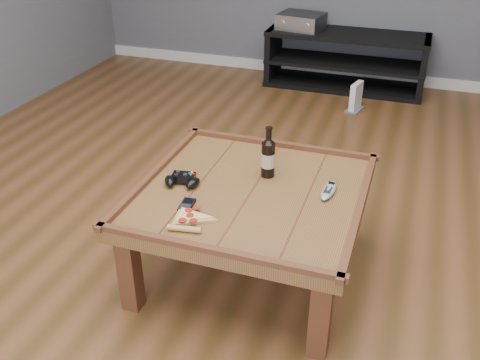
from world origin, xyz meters
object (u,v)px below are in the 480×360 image
(media_console, at_px, (345,61))
(av_receiver, at_px, (301,21))
(coffee_table, at_px, (252,202))
(beer_bottle, at_px, (268,157))
(smartphone, at_px, (187,205))
(remote_control, at_px, (329,190))
(game_console, at_px, (356,98))
(game_controller, at_px, (182,180))
(pizza_slice, at_px, (189,219))

(media_console, height_order, av_receiver, av_receiver)
(coffee_table, distance_m, beer_bottle, 0.23)
(media_console, relative_size, smartphone, 13.26)
(remote_control, bearing_deg, game_console, 98.24)
(media_console, relative_size, av_receiver, 3.30)
(av_receiver, bearing_deg, game_controller, -78.53)
(smartphone, xyz_separation_m, game_console, (0.41, 2.44, -0.35))
(coffee_table, height_order, beer_bottle, beer_bottle)
(media_console, height_order, beer_bottle, beer_bottle)
(game_controller, relative_size, remote_control, 1.01)
(media_console, bearing_deg, game_console, -70.62)
(coffee_table, relative_size, game_controller, 5.57)
(av_receiver, distance_m, game_console, 0.92)
(smartphone, relative_size, av_receiver, 0.25)
(beer_bottle, height_order, smartphone, beer_bottle)
(pizza_slice, distance_m, smartphone, 0.11)
(game_controller, distance_m, game_console, 2.36)
(game_console, bearing_deg, smartphone, -85.88)
(media_console, bearing_deg, beer_bottle, -89.37)
(pizza_slice, height_order, game_console, pizza_slice)
(game_console, bearing_deg, coffee_table, -81.07)
(beer_bottle, xyz_separation_m, remote_control, (0.30, -0.07, -0.09))
(beer_bottle, height_order, remote_control, beer_bottle)
(remote_control, distance_m, game_console, 2.17)
(remote_control, bearing_deg, game_controller, -163.30)
(media_console, xyz_separation_m, beer_bottle, (0.03, -2.59, 0.31))
(pizza_slice, relative_size, smartphone, 2.53)
(smartphone, bearing_deg, media_console, 80.02)
(beer_bottle, bearing_deg, game_controller, -149.04)
(remote_control, height_order, game_console, remote_control)
(game_console, bearing_deg, beer_bottle, -80.65)
(coffee_table, relative_size, remote_control, 5.60)
(beer_bottle, relative_size, game_console, 1.06)
(beer_bottle, distance_m, av_receiver, 2.63)
(media_console, xyz_separation_m, av_receiver, (-0.42, -0.00, 0.32))
(remote_control, relative_size, game_console, 0.78)
(remote_control, xyz_separation_m, av_receiver, (-0.76, 2.65, 0.10))
(coffee_table, xyz_separation_m, pizza_slice, (-0.17, -0.31, 0.07))
(coffee_table, bearing_deg, av_receiver, 98.77)
(smartphone, xyz_separation_m, remote_control, (0.56, 0.31, 0.01))
(beer_bottle, xyz_separation_m, smartphone, (-0.25, -0.37, -0.09))
(beer_bottle, relative_size, av_receiver, 0.59)
(media_console, bearing_deg, remote_control, -82.86)
(coffee_table, relative_size, av_receiver, 2.43)
(game_controller, height_order, av_receiver, av_receiver)
(game_controller, xyz_separation_m, pizza_slice, (0.15, -0.26, -0.01))
(coffee_table, height_order, game_controller, game_controller)
(media_console, distance_m, beer_bottle, 2.61)
(av_receiver, bearing_deg, remote_control, -64.72)
(beer_bottle, distance_m, game_controller, 0.41)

